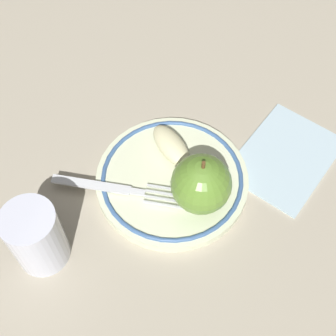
{
  "coord_description": "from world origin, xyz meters",
  "views": [
    {
      "loc": [
        -0.1,
        0.3,
        0.52
      ],
      "look_at": [
        0.0,
        0.0,
        0.04
      ],
      "focal_mm": 50.0,
      "sensor_mm": 36.0,
      "label": 1
    }
  ],
  "objects": [
    {
      "name": "napkin_folded",
      "position": [
        -0.13,
        -0.09,
        0.0
      ],
      "size": [
        0.15,
        0.18,
        0.01
      ],
      "primitive_type": "cube",
      "rotation": [
        0.0,
        0.0,
        -0.3
      ],
      "color": "#AEC8D5",
      "rests_on": "ground_plane"
    },
    {
      "name": "ground_plane",
      "position": [
        0.0,
        0.0,
        0.0
      ],
      "size": [
        2.0,
        2.0,
        0.0
      ],
      "primitive_type": "plane",
      "color": "#ABA08B"
    },
    {
      "name": "fork",
      "position": [
        0.06,
        0.04,
        0.02
      ],
      "size": [
        0.19,
        0.05,
        0.0
      ],
      "rotation": [
        0.0,
        0.0,
        3.31
      ],
      "color": "silver",
      "rests_on": "plate"
    },
    {
      "name": "apple_slice_front",
      "position": [
        0.01,
        -0.04,
        0.03
      ],
      "size": [
        0.08,
        0.07,
        0.02
      ],
      "primitive_type": "ellipsoid",
      "rotation": [
        0.0,
        0.0,
        2.46
      ],
      "color": "beige",
      "rests_on": "plate"
    },
    {
      "name": "apple_red_whole",
      "position": [
        -0.04,
        0.02,
        0.05
      ],
      "size": [
        0.07,
        0.07,
        0.08
      ],
      "color": "olive",
      "rests_on": "plate"
    },
    {
      "name": "drinking_glass",
      "position": [
        0.11,
        0.14,
        0.04
      ],
      "size": [
        0.06,
        0.06,
        0.09
      ],
      "primitive_type": "cylinder",
      "color": "silver",
      "rests_on": "ground_plane"
    },
    {
      "name": "plate",
      "position": [
        0.0,
        0.0,
        0.01
      ],
      "size": [
        0.2,
        0.2,
        0.02
      ],
      "color": "beige",
      "rests_on": "ground_plane"
    }
  ]
}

